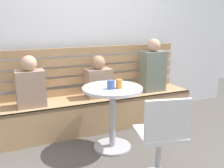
{
  "coord_description": "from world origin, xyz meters",
  "views": [
    {
      "loc": [
        -1.21,
        -2.01,
        1.49
      ],
      "look_at": [
        -0.04,
        0.66,
        0.75
      ],
      "focal_mm": 41.66,
      "sensor_mm": 36.0,
      "label": 1
    }
  ],
  "objects": [
    {
      "name": "cup_mug_blue",
      "position": [
        -0.12,
        0.51,
        0.79
      ],
      "size": [
        0.08,
        0.08,
        0.09
      ],
      "primitive_type": "cylinder",
      "color": "#3D5B9E",
      "rests_on": "cafe_table"
    },
    {
      "name": "back_wall",
      "position": [
        0.0,
        1.64,
        1.45
      ],
      "size": [
        5.2,
        0.1,
        2.9
      ],
      "primitive_type": "cube",
      "color": "silver",
      "rests_on": "ground"
    },
    {
      "name": "person_adult",
      "position": [
        0.85,
        1.18,
        0.78
      ],
      "size": [
        0.34,
        0.22,
        0.77
      ],
      "color": "slate",
      "rests_on": "booth_bench"
    },
    {
      "name": "person_child_left",
      "position": [
        -0.0,
        1.21,
        0.69
      ],
      "size": [
        0.34,
        0.22,
        0.57
      ],
      "color": "#9E7F6B",
      "rests_on": "booth_bench"
    },
    {
      "name": "booth_bench",
      "position": [
        0.0,
        1.2,
        0.22
      ],
      "size": [
        2.7,
        0.52,
        0.44
      ],
      "color": "tan",
      "rests_on": "ground"
    },
    {
      "name": "cafe_table",
      "position": [
        -0.08,
        0.56,
        0.52
      ],
      "size": [
        0.68,
        0.68,
        0.74
      ],
      "color": "#ADADB2",
      "rests_on": "ground"
    },
    {
      "name": "booth_backrest",
      "position": [
        0.0,
        1.44,
        0.78
      ],
      "size": [
        2.65,
        0.04,
        0.66
      ],
      "color": "#A68157",
      "rests_on": "booth_bench"
    },
    {
      "name": "cup_tumbler_orange",
      "position": [
        -0.03,
        0.49,
        0.79
      ],
      "size": [
        0.07,
        0.07,
        0.1
      ],
      "primitive_type": "cylinder",
      "color": "orange",
      "rests_on": "cafe_table"
    },
    {
      "name": "person_child_middle",
      "position": [
        -0.9,
        1.16,
        0.72
      ],
      "size": [
        0.34,
        0.22,
        0.63
      ],
      "color": "#9E7F6B",
      "rests_on": "booth_bench"
    },
    {
      "name": "white_chair",
      "position": [
        0.04,
        -0.25,
        0.46
      ],
      "size": [
        0.48,
        0.48,
        0.85
      ],
      "color": "#ADADB2",
      "rests_on": "ground"
    }
  ]
}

